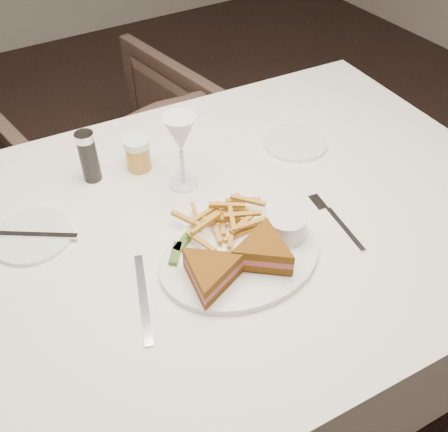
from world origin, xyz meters
TOP-DOWN VIEW (x-y plane):
  - ground at (0.00, 0.00)m, footprint 5.00×5.00m
  - table at (-0.07, -0.29)m, footprint 1.45×1.02m
  - chair_far at (-0.02, 0.57)m, footprint 0.78×0.75m
  - table_setting at (-0.09, -0.33)m, footprint 0.81×0.61m

SIDE VIEW (x-z plane):
  - ground at x=0.00m, z-range 0.00..0.00m
  - chair_far at x=-0.02m, z-range 0.00..0.71m
  - table at x=-0.07m, z-range 0.00..0.75m
  - table_setting at x=-0.09m, z-range 0.70..0.88m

